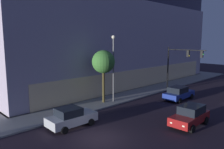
# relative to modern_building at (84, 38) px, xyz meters

# --- Properties ---
(ground_plane) EXTENTS (120.00, 120.00, 0.00)m
(ground_plane) POSITION_rel_modern_building_xyz_m (-16.65, -23.58, -7.81)
(ground_plane) COLOR black
(modern_building) EXTENTS (40.36, 29.57, 15.74)m
(modern_building) POSITION_rel_modern_building_xyz_m (0.00, 0.00, 0.00)
(modern_building) COLOR #4C4C51
(modern_building) RESTS_ON ground
(traffic_light_far_corner) EXTENTS (0.62, 5.49, 6.16)m
(traffic_light_far_corner) POSITION_rel_modern_building_xyz_m (2.08, -19.86, -3.20)
(traffic_light_far_corner) COLOR black
(traffic_light_far_corner) RESTS_ON sidewalk_corner
(street_lamp_sidewalk) EXTENTS (0.44, 0.44, 7.74)m
(street_lamp_sidewalk) POSITION_rel_modern_building_xyz_m (-8.97, -17.29, -2.78)
(street_lamp_sidewalk) COLOR slate
(street_lamp_sidewalk) RESTS_ON sidewalk_corner
(sidewalk_tree) EXTENTS (2.64, 2.64, 6.07)m
(sidewalk_tree) POSITION_rel_modern_building_xyz_m (-10.09, -16.80, -2.95)
(sidewalk_tree) COLOR #473E1E
(sidewalk_tree) RESTS_ON sidewalk_corner
(car_silver) EXTENTS (4.27, 2.21, 1.69)m
(car_silver) POSITION_rel_modern_building_xyz_m (-16.81, -20.11, -6.97)
(car_silver) COLOR #B7BABF
(car_silver) RESTS_ON ground
(car_red) EXTENTS (4.38, 2.11, 1.74)m
(car_red) POSITION_rel_modern_building_xyz_m (-9.23, -27.05, -6.92)
(car_red) COLOR maroon
(car_red) RESTS_ON ground
(car_blue) EXTENTS (4.63, 2.13, 1.65)m
(car_blue) POSITION_rel_modern_building_xyz_m (-2.24, -22.03, -6.98)
(car_blue) COLOR navy
(car_blue) RESTS_ON ground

